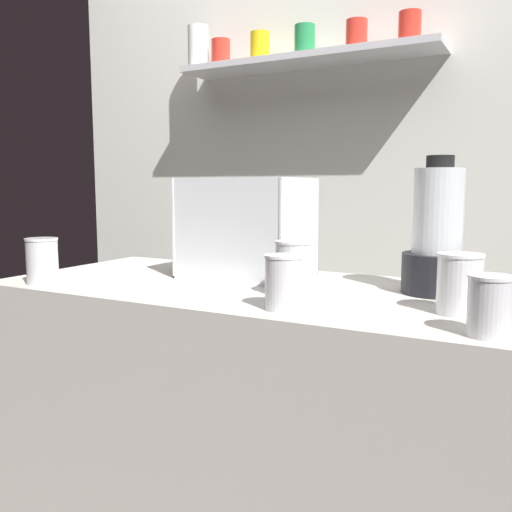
# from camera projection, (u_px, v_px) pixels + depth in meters

# --- Properties ---
(counter) EXTENTS (1.40, 0.64, 0.90)m
(counter) POSITION_uv_depth(u_px,v_px,m) (256.00, 445.00, 1.51)
(counter) COLOR beige
(counter) RESTS_ON ground_plane
(back_wall_unit) EXTENTS (2.60, 0.24, 2.50)m
(back_wall_unit) POSITION_uv_depth(u_px,v_px,m) (348.00, 160.00, 2.08)
(back_wall_unit) COLOR silver
(back_wall_unit) RESTS_ON ground_plane
(carrot_display_bin) EXTENTS (0.35, 0.26, 0.29)m
(carrot_display_bin) POSITION_uv_depth(u_px,v_px,m) (246.00, 246.00, 1.59)
(carrot_display_bin) COLOR white
(carrot_display_bin) RESTS_ON counter
(blender_pitcher) EXTENTS (0.16, 0.16, 0.34)m
(blender_pitcher) POSITION_uv_depth(u_px,v_px,m) (437.00, 240.00, 1.33)
(blender_pitcher) COLOR black
(blender_pitcher) RESTS_ON counter
(juice_cup_carrot_far_left) EXTENTS (0.09, 0.09, 0.13)m
(juice_cup_carrot_far_left) POSITION_uv_depth(u_px,v_px,m) (42.00, 263.00, 1.48)
(juice_cup_carrot_far_left) COLOR white
(juice_cup_carrot_far_left) RESTS_ON counter
(juice_cup_mango_left) EXTENTS (0.09, 0.09, 0.14)m
(juice_cup_mango_left) POSITION_uv_depth(u_px,v_px,m) (294.00, 271.00, 1.30)
(juice_cup_mango_left) COLOR white
(juice_cup_mango_left) RESTS_ON counter
(juice_cup_mango_middle) EXTENTS (0.08, 0.08, 0.12)m
(juice_cup_mango_middle) POSITION_uv_depth(u_px,v_px,m) (283.00, 285.00, 1.16)
(juice_cup_mango_middle) COLOR white
(juice_cup_mango_middle) RESTS_ON counter
(juice_cup_mango_right) EXTENTS (0.10, 0.10, 0.13)m
(juice_cup_mango_right) POSITION_uv_depth(u_px,v_px,m) (459.00, 287.00, 1.12)
(juice_cup_mango_right) COLOR white
(juice_cup_mango_right) RESTS_ON counter
(juice_cup_orange_far_right) EXTENTS (0.08, 0.08, 0.11)m
(juice_cup_orange_far_right) POSITION_uv_depth(u_px,v_px,m) (490.00, 310.00, 0.95)
(juice_cup_orange_far_right) COLOR white
(juice_cup_orange_far_right) RESTS_ON counter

